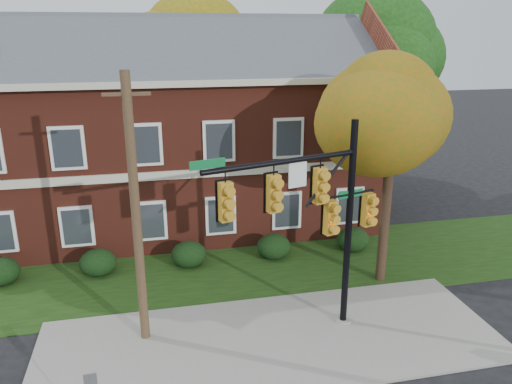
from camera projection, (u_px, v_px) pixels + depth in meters
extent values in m
plane|color=black|center=(280.00, 362.00, 14.29)|extent=(120.00, 120.00, 0.00)
cube|color=gray|center=(272.00, 341.00, 15.21)|extent=(14.00, 5.00, 0.08)
cube|color=#193811|center=(241.00, 269.00, 19.86)|extent=(30.00, 6.00, 0.04)
cube|color=maroon|center=(176.00, 152.00, 23.95)|extent=(18.00, 8.00, 7.00)
cube|color=beige|center=(173.00, 75.00, 22.83)|extent=(18.80, 8.80, 0.24)
cube|color=beige|center=(183.00, 174.00, 20.20)|extent=(18.00, 0.12, 0.35)
ellipsoid|color=black|center=(0.00, 272.00, 18.52)|extent=(1.40, 1.26, 1.05)
ellipsoid|color=black|center=(98.00, 263.00, 19.23)|extent=(1.40, 1.26, 1.05)
ellipsoid|color=black|center=(189.00, 254.00, 19.94)|extent=(1.40, 1.26, 1.05)
ellipsoid|color=black|center=(274.00, 247.00, 20.66)|extent=(1.40, 1.26, 1.05)
ellipsoid|color=black|center=(353.00, 239.00, 21.37)|extent=(1.40, 1.26, 1.05)
cylinder|color=black|center=(386.00, 209.00, 18.13)|extent=(0.36, 0.36, 5.76)
ellipsoid|color=#A5560E|center=(394.00, 110.00, 17.02)|extent=(4.25, 4.25, 3.60)
ellipsoid|color=#A5560E|center=(418.00, 93.00, 16.61)|extent=(3.50, 3.50, 3.00)
cylinder|color=black|center=(379.00, 137.00, 27.11)|extent=(0.36, 0.36, 7.04)
ellipsoid|color=#16360E|center=(386.00, 53.00, 25.75)|extent=(5.95, 5.95, 5.04)
ellipsoid|color=#16360E|center=(407.00, 41.00, 25.25)|extent=(4.90, 4.90, 4.20)
cylinder|color=black|center=(184.00, 117.00, 31.48)|extent=(0.36, 0.36, 7.68)
ellipsoid|color=#C87711|center=(180.00, 38.00, 29.99)|extent=(6.46, 6.46, 5.47)
ellipsoid|color=#C87711|center=(197.00, 27.00, 29.47)|extent=(5.32, 5.32, 4.56)
cylinder|color=gray|center=(343.00, 321.00, 16.17)|extent=(0.53, 0.53, 0.15)
cylinder|color=black|center=(349.00, 228.00, 15.16)|extent=(0.26, 0.26, 6.66)
cylinder|color=black|center=(283.00, 162.00, 13.35)|extent=(4.61, 1.46, 0.15)
cylinder|color=black|center=(351.00, 194.00, 14.82)|extent=(1.67, 0.55, 0.08)
cube|color=#C1871E|center=(226.00, 202.00, 12.84)|extent=(0.48, 0.39, 1.10)
cube|color=#C1871E|center=(274.00, 194.00, 13.49)|extent=(0.48, 0.39, 1.10)
cube|color=#C1871E|center=(320.00, 186.00, 14.18)|extent=(0.48, 0.39, 1.10)
cube|color=silver|center=(298.00, 175.00, 13.70)|extent=(0.56, 0.19, 0.71)
cube|color=#0D6732|center=(208.00, 164.00, 12.30)|extent=(0.92, 0.30, 0.23)
cube|color=#C1871E|center=(330.00, 218.00, 14.69)|extent=(0.48, 0.39, 1.10)
cube|color=#C1871E|center=(368.00, 210.00, 15.34)|extent=(0.48, 0.39, 1.10)
cube|color=#0D6732|center=(351.00, 194.00, 14.82)|extent=(0.88, 0.29, 0.22)
cylinder|color=#4B3523|center=(136.00, 216.00, 14.13)|extent=(0.28, 0.28, 8.10)
cube|color=#4B3523|center=(126.00, 94.00, 13.07)|extent=(1.26, 0.12, 0.09)
cube|color=slate|center=(91.00, 384.00, 10.92)|extent=(0.28, 0.05, 0.55)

